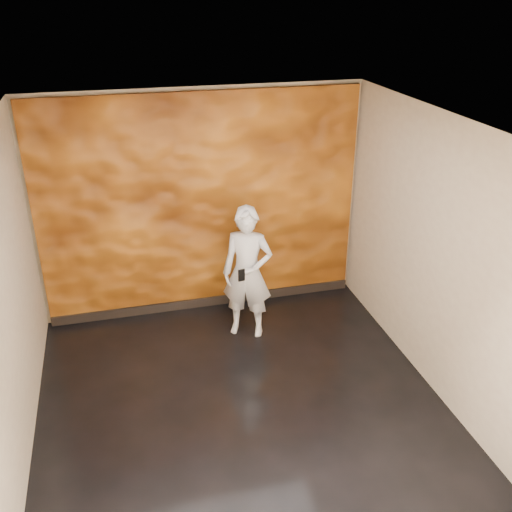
% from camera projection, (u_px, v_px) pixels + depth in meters
% --- Properties ---
extents(room, '(4.02, 4.02, 2.81)m').
position_uv_depth(room, '(238.00, 279.00, 5.23)').
color(room, black).
rests_on(room, ground).
extents(feature_wall, '(3.90, 0.06, 2.75)m').
position_uv_depth(feature_wall, '(202.00, 206.00, 6.94)').
color(feature_wall, orange).
rests_on(feature_wall, ground).
extents(baseboard, '(3.90, 0.04, 0.12)m').
position_uv_depth(baseboard, '(207.00, 302.00, 7.49)').
color(baseboard, black).
rests_on(baseboard, ground).
extents(man, '(0.69, 0.59, 1.61)m').
position_uv_depth(man, '(247.00, 273.00, 6.62)').
color(man, '#9A9DA8').
rests_on(man, ground).
extents(phone, '(0.08, 0.03, 0.14)m').
position_uv_depth(phone, '(242.00, 275.00, 6.33)').
color(phone, black).
rests_on(phone, man).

